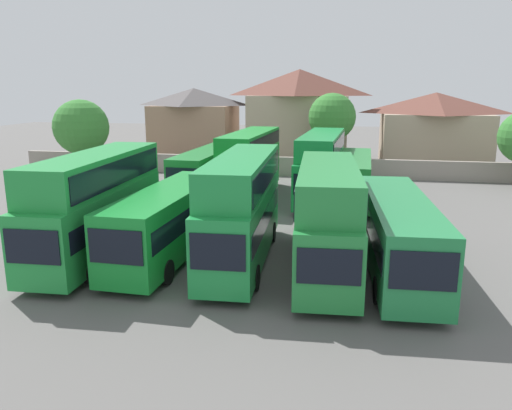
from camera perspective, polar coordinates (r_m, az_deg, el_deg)
ground at (r=41.25m, az=3.78°, el=1.72°), size 140.00×140.00×0.00m
depot_boundary_wall at (r=47.58m, az=4.74°, el=4.37°), size 56.00×0.50×1.80m
bus_1 at (r=25.75m, az=-17.68°, el=0.59°), size 2.99×11.20×5.12m
bus_2 at (r=24.83m, az=-9.89°, el=-1.61°), size 2.94×10.92×3.43m
bus_3 at (r=23.74m, az=-1.58°, el=0.17°), size 2.90×11.08×5.11m
bus_4 at (r=22.66m, az=8.15°, el=-0.92°), size 3.17×10.65×4.88m
bus_5 at (r=23.45m, az=15.90°, el=-2.85°), size 3.13×11.94×3.41m
bus_6 at (r=38.75m, az=-5.60°, el=3.97°), size 2.93×10.96×3.54m
bus_7 at (r=38.15m, az=-0.70°, el=5.08°), size 3.01×11.47×4.97m
bus_8 at (r=37.46m, az=7.45°, el=4.79°), size 3.15×11.68×4.94m
bus_9 at (r=37.02m, az=11.00°, el=3.20°), size 2.83×11.15×3.36m
house_terrace_left at (r=57.84m, az=-7.02°, el=9.13°), size 9.31×7.50×8.14m
house_terrace_centre at (r=55.56m, az=4.91°, el=10.07°), size 11.04×7.25×10.12m
house_terrace_right at (r=56.03m, az=19.62°, el=8.13°), size 11.11×8.27×7.72m
tree_left_of_lot at (r=49.38m, az=8.67°, el=9.88°), size 4.54×4.54×7.73m
tree_behind_wall at (r=50.48m, az=-19.32°, el=8.36°), size 5.18×5.18×7.16m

